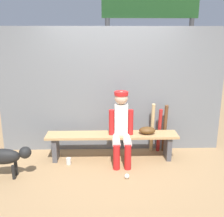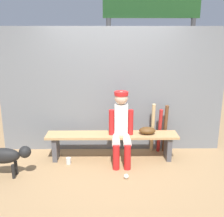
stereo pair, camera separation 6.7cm
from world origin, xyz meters
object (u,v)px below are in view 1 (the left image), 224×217
Objects in this scene: cup_on_bench at (130,130)px; scoreboard at (153,12)px; dog at (6,157)px; dugout_bench at (112,140)px; bat_wood_dark at (165,129)px; bat_aluminum_red at (159,131)px; player_seated at (121,125)px; baseball at (127,176)px; bat_wood_natural at (152,128)px; baseball_glove at (147,130)px; cup_on_ground at (69,161)px.

scoreboard is at bearing 69.86° from cup_on_bench.
dog is (-1.90, -0.60, -0.18)m from cup_on_bench.
dugout_bench is 2.87m from scoreboard.
bat_aluminum_red is at bearing -172.53° from bat_wood_dark.
player_seated is 16.16× the size of baseball.
dugout_bench is 2.44× the size of bat_wood_natural.
bat_wood_natural is 2.48m from scoreboard.
baseball_glove is at bearing -2.80° from cup_on_bench.
player_seated reaches higher than baseball_glove.
scoreboard is (-0.07, 1.34, 2.09)m from bat_wood_dark.
bat_wood_dark is at bearing 18.72° from dog.
cup_on_ground is at bearing -131.91° from scoreboard.
cup_on_ground is at bearing -174.65° from player_seated.
bat_wood_dark is at bearing 15.95° from dugout_bench.
scoreboard is (0.16, 1.33, 2.08)m from bat_wood_natural.
baseball is at bearing -118.85° from bat_wood_natural.
scoreboard reaches higher than cup_on_bench.
cup_on_bench reaches higher than cup_on_ground.
cup_on_ground is at bearing -164.57° from bat_wood_dark.
baseball is (-0.76, -0.95, -0.41)m from bat_wood_dark.
player_seated reaches higher than cup_on_bench.
player_seated is at bearing -154.67° from bat_wood_dark.
player_seated is 10.87× the size of cup_on_ground.
baseball_glove is 0.39m from bat_aluminum_red.
dog is at bearing -159.64° from dugout_bench.
cup_on_bench is at bearing 81.62° from baseball.
baseball_glove is at bearing -115.74° from bat_wood_natural.
scoreboard is at bearing 48.09° from cup_on_ground.
bat_wood_dark is 8.12× the size of cup_on_ground.
player_seated is 1.45× the size of bat_aluminum_red.
bat_aluminum_red is at bearing 55.08° from baseball.
player_seated is 1.83m from dog.
dog is (-2.49, -2.21, -2.20)m from scoreboard.
bat_aluminum_red is 1.21m from baseball.
bat_wood_dark is at bearing 25.33° from player_seated.
bat_aluminum_red is 0.92× the size of bat_wood_dark.
cup_on_ground is at bearing -164.07° from bat_aluminum_red.
bat_aluminum_red is 7.50× the size of cup_on_ground.
bat_wood_natural is 8.34× the size of cup_on_ground.
cup_on_bench reaches higher than dugout_bench.
player_seated is at bearing -113.31° from scoreboard.
cup_on_bench is at bearing 2.65° from dugout_bench.
dugout_bench is at bearing 20.36° from dog.
cup_on_ground is (-0.73, -0.19, -0.30)m from dugout_bench.
dugout_bench is 1.01m from bat_wood_dark.
cup_on_ground is 1.15m from cup_on_bench.
baseball is 0.67× the size of cup_on_bench.
dugout_bench is 1.87× the size of player_seated.
bat_wood_dark is at bearing -87.06° from scoreboard.
bat_wood_natural is 1.18m from baseball.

